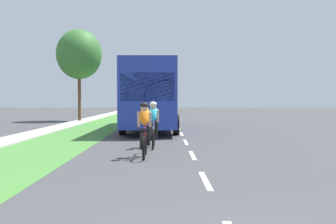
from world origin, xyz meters
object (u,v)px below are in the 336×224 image
object	(u,v)px
cyclist_trailing	(153,124)
sedan_silver	(154,109)
cyclist_lead	(145,129)
bus_blue	(152,94)
suv_dark_green	(158,105)
street_tree_near	(79,55)
pickup_red	(160,107)

from	to	relation	value
cyclist_trailing	sedan_silver	size ratio (longest dim) A/B	0.40
cyclist_lead	bus_blue	xyz separation A→B (m)	(-0.14, 10.72, 1.17)
suv_dark_green	street_tree_near	xyz separation A→B (m)	(-5.61, -28.20, 4.18)
street_tree_near	cyclist_lead	bearing A→B (deg)	-72.15
street_tree_near	bus_blue	bearing A→B (deg)	-53.39
pickup_red	bus_blue	bearing A→B (deg)	-90.35
cyclist_lead	suv_dark_green	distance (m)	46.77
bus_blue	street_tree_near	xyz separation A→B (m)	(-5.84, 7.86, 3.14)
bus_blue	suv_dark_green	world-z (taller)	bus_blue
bus_blue	sedan_silver	world-z (taller)	bus_blue
street_tree_near	cyclist_trailing	bearing A→B (deg)	-69.35
cyclist_lead	cyclist_trailing	world-z (taller)	same
suv_dark_green	sedan_silver	bearing A→B (deg)	-90.32
street_tree_near	pickup_red	bearing A→B (deg)	70.06
cyclist_trailing	suv_dark_green	xyz separation A→B (m)	(-0.55, 44.54, 0.14)
cyclist_trailing	street_tree_near	size ratio (longest dim) A/B	0.24
cyclist_trailing	street_tree_near	bearing A→B (deg)	110.65
cyclist_lead	cyclist_trailing	bearing A→B (deg)	85.33
cyclist_lead	street_tree_near	world-z (taller)	street_tree_near
cyclist_lead	cyclist_trailing	xyz separation A→B (m)	(0.18, 2.23, 0.00)
pickup_red	street_tree_near	world-z (taller)	street_tree_near
sedan_silver	pickup_red	size ratio (longest dim) A/B	0.84
cyclist_lead	bus_blue	distance (m)	10.78
cyclist_trailing	sedan_silver	distance (m)	24.71
cyclist_trailing	street_tree_near	world-z (taller)	street_tree_near
pickup_red	suv_dark_green	xyz separation A→B (m)	(-0.37, 11.70, 0.12)
sedan_silver	suv_dark_green	xyz separation A→B (m)	(0.11, 19.84, 0.18)
cyclist_trailing	cyclist_lead	bearing A→B (deg)	-94.67
cyclist_trailing	bus_blue	distance (m)	8.57
bus_blue	suv_dark_green	bearing A→B (deg)	90.36
bus_blue	suv_dark_green	distance (m)	36.07
pickup_red	street_tree_near	xyz separation A→B (m)	(-5.99, -16.50, 4.30)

